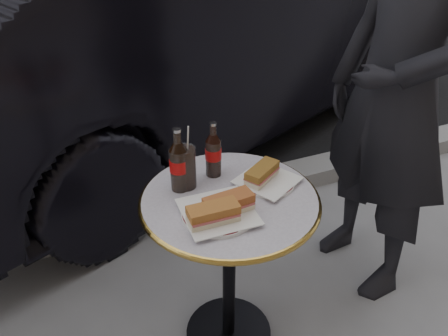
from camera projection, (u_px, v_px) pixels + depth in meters
name	position (u px, v px, depth m)	size (l,w,h in m)	color
ground	(229.00, 335.00, 1.88)	(80.00, 80.00, 0.00)	gray
asphalt_road	(78.00, 37.00, 5.77)	(40.00, 8.00, 0.00)	black
curb	(167.00, 208.00, 2.55)	(40.00, 0.20, 0.12)	gray
bistro_table	(229.00, 274.00, 1.68)	(0.62, 0.62, 0.73)	#BAB2C4
plate_left	(218.00, 214.00, 1.40)	(0.24, 0.24, 0.01)	white
plate_right	(267.00, 182.00, 1.56)	(0.20, 0.20, 0.01)	white
sandwich_left_a	(213.00, 214.00, 1.34)	(0.16, 0.07, 0.06)	#AB652B
sandwich_left_b	(229.00, 204.00, 1.38)	(0.16, 0.07, 0.06)	#A45529
sandwich_right	(262.00, 174.00, 1.54)	(0.15, 0.07, 0.05)	brown
cola_bottle_left	(179.00, 160.00, 1.47)	(0.07, 0.07, 0.24)	black
cola_bottle_right	(213.00, 149.00, 1.55)	(0.06, 0.06, 0.21)	black
cola_glass	(185.00, 167.00, 1.50)	(0.08, 0.08, 0.16)	black
parked_car	(204.00, 30.00, 3.19)	(4.65, 1.61, 1.53)	black
pedestrian	(398.00, 95.00, 1.73)	(0.68, 0.45, 1.87)	black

